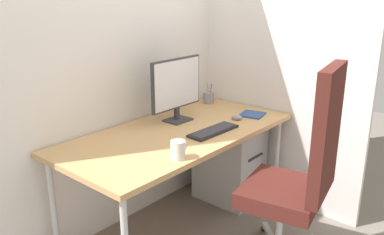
% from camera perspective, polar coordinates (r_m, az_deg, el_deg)
% --- Properties ---
extents(ground_plane, '(8.00, 8.00, 0.00)m').
position_cam_1_polar(ground_plane, '(3.07, -1.80, -15.36)').
color(ground_plane, slate).
extents(wall_back, '(2.58, 0.04, 2.80)m').
position_cam_1_polar(wall_back, '(2.90, -8.58, 12.06)').
color(wall_back, white).
rests_on(wall_back, ground_plane).
extents(wall_side_right, '(0.04, 1.71, 2.80)m').
position_cam_1_polar(wall_side_right, '(3.22, 10.43, 12.51)').
color(wall_side_right, white).
rests_on(wall_side_right, ground_plane).
extents(desk, '(1.68, 0.81, 0.76)m').
position_cam_1_polar(desk, '(2.75, -1.94, -2.85)').
color(desk, tan).
rests_on(desk, ground_plane).
extents(office_chair, '(0.62, 0.62, 1.29)m').
position_cam_1_polar(office_chair, '(2.49, 15.26, -7.02)').
color(office_chair, black).
rests_on(office_chair, ground_plane).
extents(filing_cabinet, '(0.38, 0.50, 0.62)m').
position_cam_1_polar(filing_cabinet, '(3.35, 5.25, -6.44)').
color(filing_cabinet, '#B2B5BA').
rests_on(filing_cabinet, ground_plane).
extents(monitor, '(0.48, 0.15, 0.45)m').
position_cam_1_polar(monitor, '(2.88, -2.18, 4.44)').
color(monitor, '#333338').
rests_on(monitor, desk).
extents(keyboard, '(0.40, 0.14, 0.02)m').
position_cam_1_polar(keyboard, '(2.71, 3.03, -1.89)').
color(keyboard, black).
rests_on(keyboard, desk).
extents(mouse, '(0.07, 0.10, 0.04)m').
position_cam_1_polar(mouse, '(2.97, 6.31, 0.01)').
color(mouse, gray).
rests_on(mouse, desk).
extents(pen_holder, '(0.09, 0.09, 0.18)m').
position_cam_1_polar(pen_holder, '(3.39, 2.32, 2.84)').
color(pen_holder, gray).
rests_on(pen_holder, desk).
extents(notebook, '(0.20, 0.20, 0.01)m').
position_cam_1_polar(notebook, '(3.10, 8.51, 0.43)').
color(notebook, '#334C8C').
rests_on(notebook, desk).
extents(coffee_mug, '(0.12, 0.08, 0.11)m').
position_cam_1_polar(coffee_mug, '(2.28, -1.97, -4.58)').
color(coffee_mug, white).
rests_on(coffee_mug, desk).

